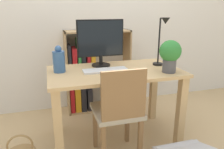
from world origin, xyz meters
The scene contains 10 objects.
ground_plane centered at (0.00, 0.00, 0.00)m, with size 10.00×10.00×0.00m, color tan.
wall_back centered at (0.00, 0.93, 1.30)m, with size 8.00×0.05×2.60m.
desk centered at (0.00, 0.00, 0.59)m, with size 1.24×0.69×0.73m.
monitor centered at (-0.09, 0.20, 0.99)m, with size 0.47×0.19×0.46m.
keyboard centered at (-0.09, -0.01, 0.74)m, with size 0.42×0.15×0.02m.
vase centered at (-0.51, 0.08, 0.84)m, with size 0.11×0.11×0.24m.
desk_lamp centered at (0.48, 0.01, 1.03)m, with size 0.10×0.19×0.48m.
potted_plant centered at (0.45, -0.20, 0.90)m, with size 0.20×0.20×0.29m.
chair centered at (-0.06, -0.32, 0.47)m, with size 0.40×0.40×0.86m.
bookshelf centered at (-0.15, 0.75, 0.48)m, with size 0.81×0.28×1.03m.
Camera 1 is at (-0.58, -1.90, 1.30)m, focal length 35.00 mm.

